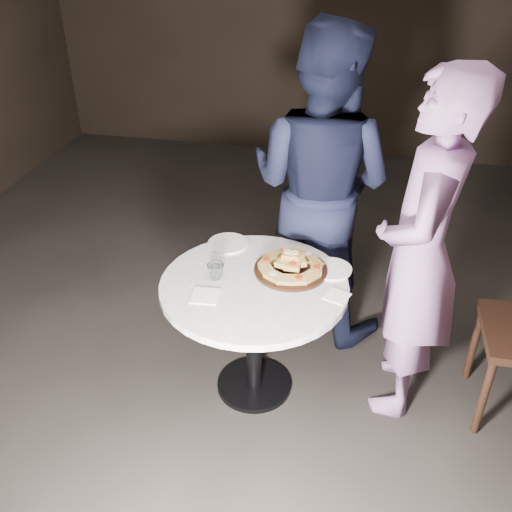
# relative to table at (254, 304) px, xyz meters

# --- Properties ---
(floor) EXTENTS (7.00, 7.00, 0.00)m
(floor) POSITION_rel_table_xyz_m (0.13, 0.14, -0.59)
(floor) COLOR black
(floor) RESTS_ON ground
(table) EXTENTS (1.03, 1.03, 0.72)m
(table) POSITION_rel_table_xyz_m (0.00, 0.00, 0.00)
(table) COLOR black
(table) RESTS_ON ground
(serving_board) EXTENTS (0.46, 0.46, 0.02)m
(serving_board) POSITION_rel_table_xyz_m (0.17, 0.14, 0.14)
(serving_board) COLOR black
(serving_board) RESTS_ON table
(focaccia_pile) EXTENTS (0.34, 0.34, 0.09)m
(focaccia_pile) POSITION_rel_table_xyz_m (0.17, 0.15, 0.18)
(focaccia_pile) COLOR #A47E3F
(focaccia_pile) RESTS_ON serving_board
(plate_left) EXTENTS (0.24, 0.24, 0.01)m
(plate_left) POSITION_rel_table_xyz_m (-0.22, 0.34, 0.14)
(plate_left) COLOR white
(plate_left) RESTS_ON table
(plate_right) EXTENTS (0.26, 0.26, 0.01)m
(plate_right) POSITION_rel_table_xyz_m (0.37, 0.20, 0.14)
(plate_right) COLOR white
(plate_right) RESTS_ON table
(water_glass) EXTENTS (0.09, 0.09, 0.08)m
(water_glass) POSITION_rel_table_xyz_m (-0.20, 0.00, 0.18)
(water_glass) COLOR silver
(water_glass) RESTS_ON table
(napkin_near) EXTENTS (0.14, 0.14, 0.01)m
(napkin_near) POSITION_rel_table_xyz_m (-0.21, -0.16, 0.14)
(napkin_near) COLOR white
(napkin_near) RESTS_ON table
(napkin_far) EXTENTS (0.14, 0.14, 0.01)m
(napkin_far) POSITION_rel_table_xyz_m (0.42, -0.03, 0.14)
(napkin_far) COLOR white
(napkin_far) RESTS_ON table
(chair_far) EXTENTS (0.46, 0.47, 0.83)m
(chair_far) POSITION_rel_table_xyz_m (0.22, 1.28, -0.11)
(chair_far) COLOR black
(chair_far) RESTS_ON ground
(diner_navy) EXTENTS (1.11, 1.00, 1.89)m
(diner_navy) POSITION_rel_table_xyz_m (0.24, 0.73, 0.36)
(diner_navy) COLOR black
(diner_navy) RESTS_ON ground
(diner_teal) EXTENTS (0.53, 0.72, 1.83)m
(diner_teal) POSITION_rel_table_xyz_m (0.79, 0.12, 0.33)
(diner_teal) COLOR #866198
(diner_teal) RESTS_ON ground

